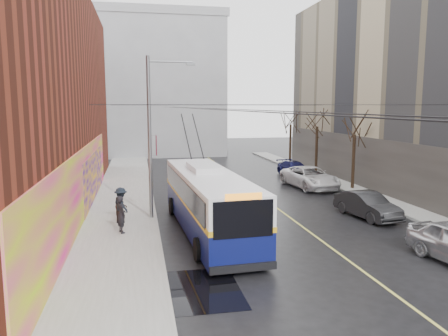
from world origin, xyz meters
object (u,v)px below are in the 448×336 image
Objects in this scene: parked_car_d at (295,169)px; tree_near at (355,124)px; streetlight_pole at (153,134)px; pedestrian_c at (121,205)px; parked_car_b at (367,205)px; tree_far at (291,117)px; following_car at (188,185)px; tree_mid at (317,118)px; parked_car_c at (310,177)px; pedestrian_a at (121,214)px; trolleybus at (208,200)px; pedestrian_b at (121,205)px.

tree_near is at bearing -82.18° from parked_car_d.
tree_near is at bearing 21.62° from streetlight_pole.
streetlight_pole reaches higher than pedestrian_c.
tree_near is 1.43× the size of parked_car_b.
pedestrian_c is at bearing 166.00° from parked_car_b.
following_car is at bearing -131.96° from tree_far.
tree_mid is at bearing -12.63° from parked_car_d.
pedestrian_c is at bearing -157.13° from parked_car_c.
pedestrian_c reaches higher than parked_car_c.
pedestrian_a reaches higher than parked_car_b.
tree_near reaches higher than trolleybus.
tree_far is at bearing 73.12° from parked_car_b.
pedestrian_c reaches higher than pedestrian_a.
tree_mid is (0.00, 7.00, 0.28)m from tree_near.
parked_car_b is at bearing 3.16° from trolleybus.
streetlight_pole reaches higher than parked_car_d.
tree_far is at bearing -57.72° from pedestrian_a.
streetlight_pole is 19.07m from parked_car_d.
trolleybus is (-12.53, -15.94, -3.62)m from tree_mid.
streetlight_pole is 1.53× the size of parked_car_c.
parked_car_c is 3.37× the size of pedestrian_b.
parked_car_c is at bearing 43.82° from trolleybus.
tree_near is at bearing -60.90° from pedestrian_b.
trolleybus is 5.10m from pedestrian_b.
trolleybus reaches higher than pedestrian_a.
pedestrian_b is at bearing -30.38° from pedestrian_c.
tree_near is at bearing -33.72° from parked_car_c.
tree_near is 0.97× the size of tree_far.
pedestrian_b reaches higher than parked_car_c.
trolleybus is at bearing -128.17° from tree_mid.
streetlight_pole is at bearing -139.35° from tree_mid.
tree_mid is 20.59m from trolleybus.
tree_far is 22.56m from parked_car_b.
streetlight_pole reaches higher than following_car.
pedestrian_c is at bearing -129.41° from tree_far.
trolleybus is at bearing -90.16° from following_car.
pedestrian_b is at bearing -157.72° from parked_car_c.
pedestrian_b is at bearing -124.37° from following_car.
trolleybus is 19.27m from parked_car_d.
pedestrian_b is at bearing 146.67° from trolleybus.
tree_far is 13.58m from parked_car_c.
tree_far reaches higher than pedestrian_b.
pedestrian_c is (-0.01, -0.20, 0.06)m from pedestrian_b.
tree_near is (15.14, 6.00, 0.13)m from streetlight_pole.
parked_car_d is 2.44× the size of pedestrian_c.
tree_near is at bearing -90.00° from tree_far.
following_car reaches higher than parked_car_d.
tree_far reaches higher than parked_car_b.
tree_near reaches higher than pedestrian_b.
tree_near is 18.51m from pedestrian_b.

